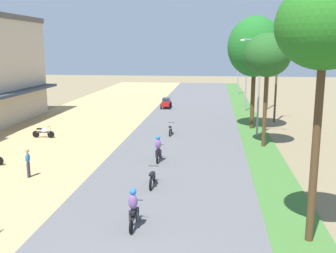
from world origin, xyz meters
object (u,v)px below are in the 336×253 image
object	(u,v)px
utility_pole_far	(276,77)
car_sedan_red	(166,102)
pedestrian_on_shoulder	(28,161)
streetlamp_near	(259,81)
motorbike_ahead_fourth	(171,129)
motorbike_ahead_second	(152,177)
streetlamp_mid	(246,69)
utility_pole_near	(268,73)
motorbike_ahead_third	(158,149)
median_tree_nearest	(325,27)
median_tree_second	(267,56)
parked_motorbike_third	(44,132)
motorbike_foreground_rider	(134,209)
streetlamp_far	(238,65)
median_tree_third	(255,47)

from	to	relation	value
utility_pole_far	car_sedan_red	world-z (taller)	utility_pole_far
pedestrian_on_shoulder	streetlamp_near	size ratio (longest dim) A/B	0.21
streetlamp_near	motorbike_ahead_fourth	bearing A→B (deg)	-178.67
motorbike_ahead_second	pedestrian_on_shoulder	bearing A→B (deg)	174.92
streetlamp_mid	utility_pole_near	xyz separation A→B (m)	(2.62, 1.61, -0.52)
streetlamp_near	motorbike_ahead_third	size ratio (longest dim) A/B	4.34
streetlamp_mid	median_tree_nearest	bearing A→B (deg)	-89.67
median_tree_second	utility_pole_near	size ratio (longest dim) A/B	0.99
parked_motorbike_third	utility_pole_far	bearing A→B (deg)	26.00
utility_pole_near	motorbike_ahead_third	bearing A→B (deg)	-112.51
motorbike_foreground_rider	streetlamp_near	bearing A→B (deg)	69.32
car_sedan_red	streetlamp_near	bearing A→B (deg)	-57.28
motorbike_foreground_rider	streetlamp_mid	bearing A→B (deg)	77.97
parked_motorbike_third	utility_pole_far	world-z (taller)	utility_pole_far
median_tree_nearest	motorbike_ahead_second	xyz separation A→B (m)	(-6.73, 5.14, -7.23)
streetlamp_far	parked_motorbike_third	bearing A→B (deg)	-117.90
parked_motorbike_third	motorbike_ahead_third	world-z (taller)	motorbike_ahead_third
utility_pole_far	motorbike_ahead_third	world-z (taller)	utility_pole_far
pedestrian_on_shoulder	streetlamp_far	distance (m)	43.57
median_tree_nearest	streetlamp_near	xyz separation A→B (m)	(-0.18, 17.61, -3.24)
motorbike_ahead_third	median_tree_second	bearing A→B (deg)	34.29
median_tree_nearest	median_tree_third	world-z (taller)	median_tree_third
median_tree_third	motorbike_ahead_second	size ratio (longest dim) A/B	5.38
streetlamp_near	utility_pole_far	bearing A→B (deg)	71.36
median_tree_second	streetlamp_far	bearing A→B (deg)	90.27
motorbike_ahead_second	motorbike_ahead_fourth	xyz separation A→B (m)	(-0.42, 12.30, 0.00)
median_tree_second	utility_pole_far	size ratio (longest dim) A/B	0.97
parked_motorbike_third	motorbike_ahead_fourth	world-z (taller)	motorbike_ahead_fourth
streetlamp_near	streetlamp_far	world-z (taller)	streetlamp_near
motorbike_ahead_third	streetlamp_near	bearing A→B (deg)	49.03
pedestrian_on_shoulder	motorbike_ahead_second	world-z (taller)	pedestrian_on_shoulder
motorbike_ahead_third	motorbike_ahead_fourth	distance (m)	7.77
median_tree_second	streetlamp_near	distance (m)	3.71
median_tree_third	motorbike_ahead_second	bearing A→B (deg)	-112.06
parked_motorbike_third	median_tree_second	distance (m)	18.05
median_tree_third	motorbike_foreground_rider	distance (m)	22.61
median_tree_nearest	utility_pole_near	xyz separation A→B (m)	(2.44, 32.59, -3.55)
parked_motorbike_third	motorbike_foreground_rider	bearing A→B (deg)	-55.31
median_tree_third	streetlamp_far	xyz separation A→B (m)	(0.12, 25.99, -2.71)
motorbike_ahead_second	motorbike_foreground_rider	bearing A→B (deg)	-89.83
streetlamp_near	median_tree_second	bearing A→B (deg)	-87.22
median_tree_nearest	median_tree_second	size ratio (longest dim) A/B	1.16
motorbike_ahead_fourth	pedestrian_on_shoulder	bearing A→B (deg)	-119.53
motorbike_ahead_third	median_tree_third	bearing A→B (deg)	59.21
median_tree_second	utility_pole_near	xyz separation A→B (m)	(2.46, 18.12, -2.29)
streetlamp_mid	streetlamp_far	world-z (taller)	streetlamp_mid
streetlamp_near	utility_pole_near	bearing A→B (deg)	80.10
median_tree_nearest	streetlamp_far	world-z (taller)	median_tree_nearest
median_tree_second	motorbike_ahead_second	world-z (taller)	median_tree_second
motorbike_foreground_rider	utility_pole_far	bearing A→B (deg)	69.90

